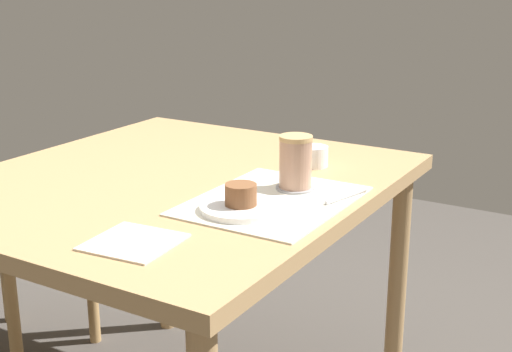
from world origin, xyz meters
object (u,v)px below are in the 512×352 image
Objects in this scene: dining_table at (174,209)px; coffee_mug at (296,161)px; pastry_plate at (241,208)px; sugar_bowl at (314,156)px; pastry at (241,195)px.

dining_table is 8.90× the size of coffee_mug.
sugar_bowl is (0.38, 0.03, 0.02)m from pastry_plate.
dining_table is 0.31m from pastry.
coffee_mug is (0.18, -0.03, 0.03)m from pastry.
coffee_mug is 1.64× the size of sugar_bowl.
sugar_bowl is at bearing -42.63° from dining_table.
pastry_plate is at bearing 0.00° from pastry.
coffee_mug reaches higher than dining_table.
sugar_bowl is (0.26, -0.24, 0.10)m from dining_table.
pastry is at bearing -176.09° from sugar_bowl.
coffee_mug reaches higher than sugar_bowl.
pastry_plate is 0.19m from coffee_mug.
pastry is (-0.12, -0.26, 0.12)m from dining_table.
pastry is at bearing 171.60° from coffee_mug.
dining_table is 14.63× the size of sugar_bowl.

